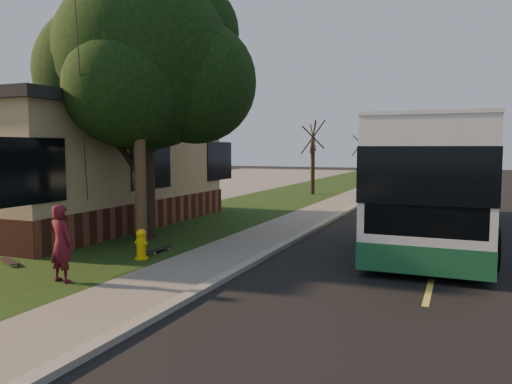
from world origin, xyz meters
TOP-DOWN VIEW (x-y plane):
  - ground at (0.00, 0.00)m, footprint 120.00×120.00m
  - road at (4.00, 10.00)m, footprint 8.00×80.00m
  - curb at (0.00, 10.00)m, footprint 0.25×80.00m
  - sidewalk at (-1.00, 10.00)m, footprint 2.00×80.00m
  - grass_verge at (-4.50, 10.00)m, footprint 5.00×80.00m
  - building_lot at (-14.50, 10.00)m, footprint 15.00×80.00m
  - fire_hydrant at (-2.60, 0.00)m, footprint 0.32×0.32m
  - utility_pole at (-3.31, 0.99)m, footprint 2.86×3.21m
  - leafy_tree at (-4.17, 2.65)m, footprint 6.30×6.00m
  - bare_tree_near at (-3.50, 18.00)m, footprint 1.38×1.21m
  - bare_tree_far at (-3.00, 30.00)m, footprint 1.38×1.21m
  - traffic_signal at (0.50, 34.00)m, footprint 0.18×0.22m
  - transit_bus at (3.85, 6.90)m, footprint 2.98×12.93m
  - skateboarder at (-2.84, -2.33)m, footprint 0.61×0.43m
  - skateboard_main at (-2.67, 0.88)m, footprint 0.25×0.88m
  - skateboard_spare at (-5.11, -1.62)m, footprint 0.87×0.58m
  - dumpster at (-8.54, 4.29)m, footprint 1.52×1.33m
  - distant_car at (1.50, 30.67)m, footprint 1.70×3.99m

SIDE VIEW (x-z plane):
  - ground at x=0.00m, z-range 0.00..0.00m
  - road at x=4.00m, z-range 0.00..0.01m
  - building_lot at x=-14.50m, z-range 0.00..0.04m
  - grass_verge at x=-4.50m, z-range 0.00..0.07m
  - sidewalk at x=-1.00m, z-range 0.00..0.08m
  - curb at x=0.00m, z-range 0.00..0.12m
  - skateboard_spare at x=-5.11m, z-range 0.09..0.17m
  - skateboard_main at x=-2.67m, z-range 0.09..0.17m
  - fire_hydrant at x=-2.60m, z-range 0.06..0.80m
  - dumpster at x=-8.54m, z-range 0.04..1.19m
  - distant_car at x=1.50m, z-range 0.00..1.35m
  - skateboarder at x=-2.84m, z-range 0.07..1.64m
  - transit_bus at x=3.85m, z-range 0.12..3.61m
  - bare_tree_far at x=-3.00m, z-range -0.01..4.02m
  - bare_tree_near at x=-3.50m, z-range 0.00..4.30m
  - traffic_signal at x=0.50m, z-range 0.41..5.91m
  - utility_pole at x=-3.31m, z-range 0.10..9.17m
  - leafy_tree at x=-4.17m, z-range 1.27..9.07m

